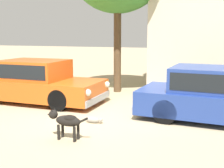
% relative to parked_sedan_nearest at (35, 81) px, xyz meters
% --- Properties ---
extents(ground_plane, '(80.00, 80.00, 0.00)m').
position_rel_parked_sedan_nearest_xyz_m(ground_plane, '(2.32, -1.10, -0.68)').
color(ground_plane, tan).
extents(parked_sedan_nearest, '(4.59, 1.86, 1.37)m').
position_rel_parked_sedan_nearest_xyz_m(parked_sedan_nearest, '(0.00, 0.00, 0.00)').
color(parked_sedan_nearest, '#D15619').
rests_on(parked_sedan_nearest, ground_plane).
extents(parked_sedan_second, '(4.37, 2.08, 1.37)m').
position_rel_parked_sedan_nearest_xyz_m(parked_sedan_second, '(5.67, -0.26, 0.01)').
color(parked_sedan_second, navy).
rests_on(parked_sedan_second, ground_plane).
extents(stray_dog_spotted, '(0.97, 0.24, 0.64)m').
position_rel_parked_sedan_nearest_xyz_m(stray_dog_spotted, '(2.68, -2.84, -0.26)').
color(stray_dog_spotted, black).
rests_on(stray_dog_spotted, ground_plane).
extents(stray_cat, '(0.59, 0.22, 0.16)m').
position_rel_parked_sedan_nearest_xyz_m(stray_cat, '(2.76, -1.57, -0.60)').
color(stray_cat, gray).
rests_on(stray_cat, ground_plane).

